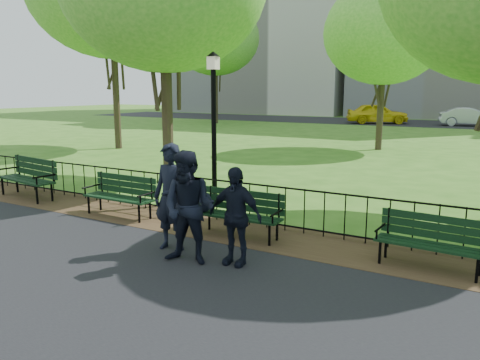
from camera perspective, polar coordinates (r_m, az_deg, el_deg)
The scene contains 17 objects.
ground at distance 8.21m, azimuth -6.87°, elevation -8.79°, with size 120.00×120.00×0.00m, color #35681B.
dirt_strip at distance 9.39m, azimuth -1.38°, elevation -6.07°, with size 60.00×1.60×0.01m, color #352515.
far_street at distance 41.53m, azimuth 23.42°, elevation 6.28°, with size 70.00×9.00×0.01m, color black.
iron_fence at distance 9.67m, azimuth 0.14°, elevation -2.56°, with size 24.06×0.06×1.00m.
apartment_west at distance 61.24m, azimuth 3.77°, elevation 20.59°, with size 22.00×15.00×26.00m, color beige.
park_bench_main at distance 8.91m, azimuth -1.75°, elevation -3.19°, with size 1.73×0.57×0.96m.
park_bench_left_a at distance 10.63m, azimuth -14.26°, elevation -1.33°, with size 1.74×0.56×0.98m.
park_bench_left_b at distance 13.19m, azimuth -24.27°, elevation 0.73°, with size 2.03×0.87×1.12m.
park_bench_right_a at distance 7.88m, azimuth 22.28°, elevation -6.38°, with size 1.65×0.60×0.92m.
lamppost at distance 11.44m, azimuth -3.21°, elevation 7.08°, with size 0.33×0.33×3.65m.
tree_far_c at distance 22.78m, azimuth 17.23°, elevation 16.80°, with size 5.43×5.43×7.57m.
tree_far_w at distance 39.37m, azimuth -3.01°, elevation 16.94°, with size 7.08×7.08×9.87m.
person_left at distance 8.13m, azimuth -8.37°, elevation -2.10°, with size 0.68×0.45×1.86m, color black.
person_mid at distance 7.45m, azimuth -6.23°, elevation -3.40°, with size 0.89×0.46×1.82m, color black.
person_right at distance 7.40m, azimuth -0.62°, elevation -4.40°, with size 0.93×0.38×1.58m, color black.
taxi at distance 40.12m, azimuth 16.40°, elevation 7.80°, with size 1.95×4.85×1.65m, color gold.
sedan_silver at distance 39.91m, azimuth 26.13°, elevation 6.93°, with size 1.48×4.25×1.40m, color #A1A4A8.
Camera 1 is at (4.65, -6.17, 2.77)m, focal length 35.00 mm.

